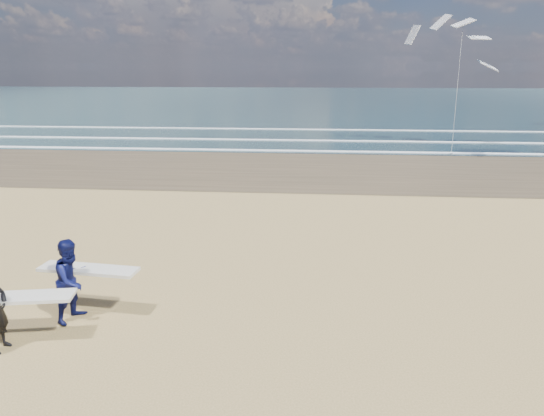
{
  "coord_description": "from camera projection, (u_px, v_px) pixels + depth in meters",
  "views": [
    {
      "loc": [
        5.22,
        -8.16,
        5.26
      ],
      "look_at": [
        4.02,
        6.0,
        1.1
      ],
      "focal_mm": 32.0,
      "sensor_mm": 36.0,
      "label": 1
    }
  ],
  "objects": [
    {
      "name": "foam_breakers",
      "position": [
        518.0,
        142.0,
        34.94
      ],
      "size": [
        220.0,
        11.7,
        0.05
      ],
      "color": "white",
      "rests_on": "ground"
    },
    {
      "name": "ocean",
      "position": [
        407.0,
        101.0,
        76.94
      ],
      "size": [
        220.0,
        100.0,
        0.02
      ],
      "primitive_type": "cube",
      "color": "#182F36",
      "rests_on": "ground"
    },
    {
      "name": "kite_1",
      "position": [
        459.0,
        65.0,
        31.04
      ],
      "size": [
        6.48,
        4.81,
        9.26
      ],
      "color": "slate",
      "rests_on": "ground"
    },
    {
      "name": "surfer_far",
      "position": [
        74.0,
        279.0,
        10.3
      ],
      "size": [
        2.24,
        1.24,
        1.81
      ],
      "color": "#0B0F40",
      "rests_on": "ground"
    }
  ]
}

